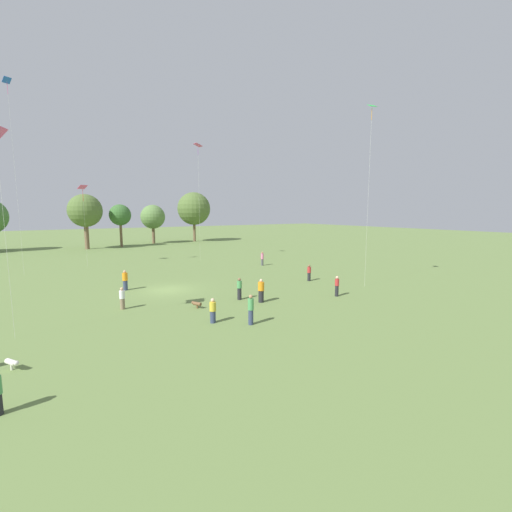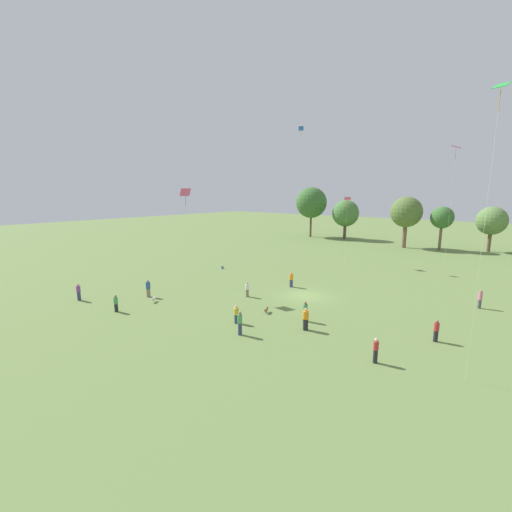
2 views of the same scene
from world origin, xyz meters
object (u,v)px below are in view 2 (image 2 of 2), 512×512
dog_0 (266,309)px  picnic_bag_0 (223,267)px  person_7 (148,289)px  kite_3 (185,195)px  kite_2 (301,141)px  person_2 (376,350)px  person_0 (247,289)px  person_3 (480,299)px  person_5 (305,312)px  person_10 (116,303)px  dog_1 (153,299)px  person_11 (240,323)px  person_9 (79,292)px  kite_4 (347,201)px  kite_0 (498,114)px  person_6 (236,314)px  person_4 (306,319)px  kite_1 (456,153)px  person_8 (291,280)px  person_1 (436,331)px

dog_0 → picnic_bag_0: dog_0 is taller
person_7 → kite_3: kite_3 is taller
person_7 → kite_2: 31.85m
person_2 → kite_3: size_ratio=0.15×
person_0 → kite_3: size_ratio=0.14×
person_3 → person_5: 17.28m
person_10 → dog_1: 3.81m
person_11 → dog_1: size_ratio=2.45×
kite_3 → person_11: bearing=135.6°
person_7 → person_9: bearing=58.0°
kite_3 → kite_4: (6.63, 25.42, -0.94)m
person_0 → kite_0: size_ratio=0.10×
kite_2 → person_6: bearing=127.2°
person_4 → dog_1: 15.85m
person_5 → person_6: person_5 is taller
person_6 → kite_3: size_ratio=0.14×
person_11 → kite_1: kite_1 is taller
person_9 → person_11: person_11 is taller
person_7 → dog_0: person_7 is taller
person_0 → person_3: bearing=171.2°
person_5 → kite_4: 27.61m
person_0 → dog_0: (4.52, -2.61, -0.46)m
person_7 → person_0: bearing=-131.3°
person_9 → kite_2: kite_2 is taller
dog_0 → person_7: bearing=170.1°
person_5 → kite_3: 17.46m
person_2 → kite_4: (-15.18, 28.39, 8.70)m
person_5 → kite_3: size_ratio=0.16×
person_3 → person_10: 33.98m
person_7 → kite_1: 37.64m
kite_0 → person_5: bearing=-129.4°
person_10 → dog_0: 13.80m
person_6 → person_8: 12.58m
person_4 → dog_0: bearing=22.6°
kite_2 → kite_3: 23.94m
person_2 → dog_1: bearing=-91.5°
person_5 → person_8: 10.76m
person_4 → kite_1: (5.31, 23.62, 14.37)m
person_4 → person_1: bearing=-117.6°
person_3 → person_11: size_ratio=0.94×
person_7 → person_11: bearing=-175.7°
person_3 → person_10: bearing=-175.7°
picnic_bag_0 → person_1: bearing=-14.6°
person_10 → dog_0: (10.89, 8.47, -0.47)m
kite_4 → dog_1: size_ratio=13.16×
kite_2 → kite_3: size_ratio=1.83×
person_8 → person_10: size_ratio=1.11×
person_3 → kite_3: 30.61m
person_3 → person_9: size_ratio=1.03×
kite_3 → dog_0: 14.79m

